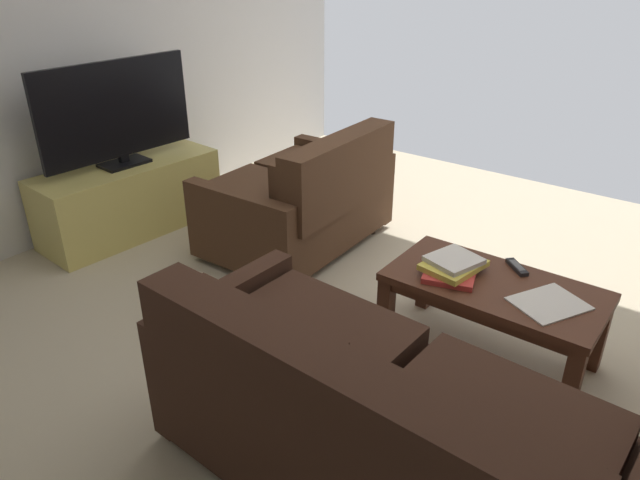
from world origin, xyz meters
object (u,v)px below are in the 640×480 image
coffee_table (493,296)px  loveseat_near (304,199)px  flat_tv (116,112)px  tv_stand (130,198)px  tv_remote (517,267)px  book_stack (453,266)px  loose_magazine (549,303)px  sofa_main (372,426)px

coffee_table → loveseat_near: bearing=-14.9°
coffee_table → flat_tv: size_ratio=0.92×
tv_stand → tv_remote: bearing=-172.3°
flat_tv → book_stack: flat_tv is taller
loveseat_near → book_stack: size_ratio=3.54×
coffee_table → loose_magazine: bearing=173.3°
book_stack → tv_remote: 0.34m
coffee_table → flat_tv: bearing=3.5°
tv_stand → flat_tv: flat_tv is taller
tv_stand → loveseat_near: bearing=-154.1°
coffee_table → book_stack: book_stack is taller
coffee_table → tv_stand: bearing=3.5°
loveseat_near → loose_magazine: bearing=166.3°
tv_stand → book_stack: size_ratio=3.68×
tv_remote → loose_magazine: (-0.23, 0.23, -0.01)m
tv_stand → flat_tv: 0.62m
loveseat_near → coffee_table: (-1.48, 0.39, 0.00)m
loveseat_near → coffee_table: size_ratio=1.24×
sofa_main → loveseat_near: bearing=-45.0°
tv_stand → flat_tv: (-0.00, -0.00, 0.62)m
loose_magazine → book_stack: bearing=28.4°
tv_remote → loose_magazine: tv_remote is taller
coffee_table → flat_tv: flat_tv is taller
loveseat_near → tv_remote: 1.53m
book_stack → tv_stand: bearing=3.0°
loose_magazine → coffee_table: bearing=21.0°
sofa_main → coffee_table: size_ratio=1.74×
sofa_main → tv_stand: size_ratio=1.36×
coffee_table → flat_tv: 2.68m
sofa_main → tv_stand: 2.79m
sofa_main → flat_tv: (2.63, -0.93, 0.51)m
loveseat_near → book_stack: loveseat_near is taller
flat_tv → loose_magazine: size_ratio=3.61×
coffee_table → tv_remote: (-0.03, -0.20, 0.08)m
loveseat_near → tv_remote: loveseat_near is taller
tv_stand → loose_magazine: (-2.89, -0.13, 0.17)m
coffee_table → book_stack: 0.24m
loveseat_near → tv_stand: bearing=25.9°
tv_remote → book_stack: bearing=44.2°
loose_magazine → flat_tv: bearing=30.3°
book_stack → coffee_table: bearing=-170.1°
sofa_main → flat_tv: 2.83m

